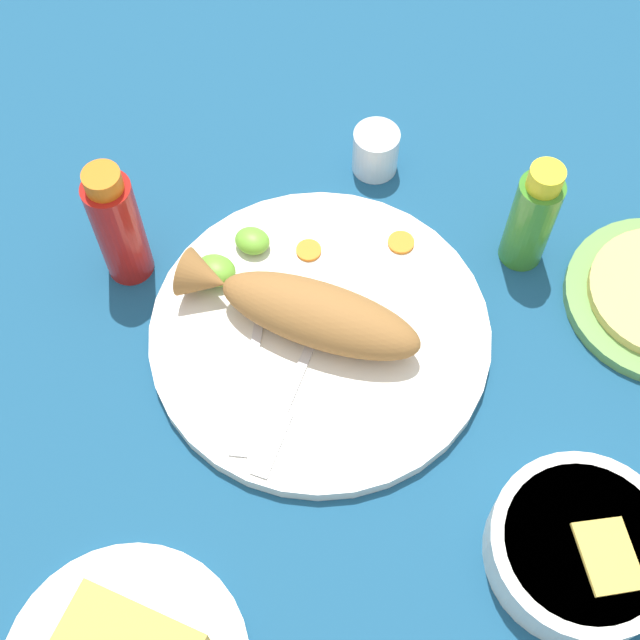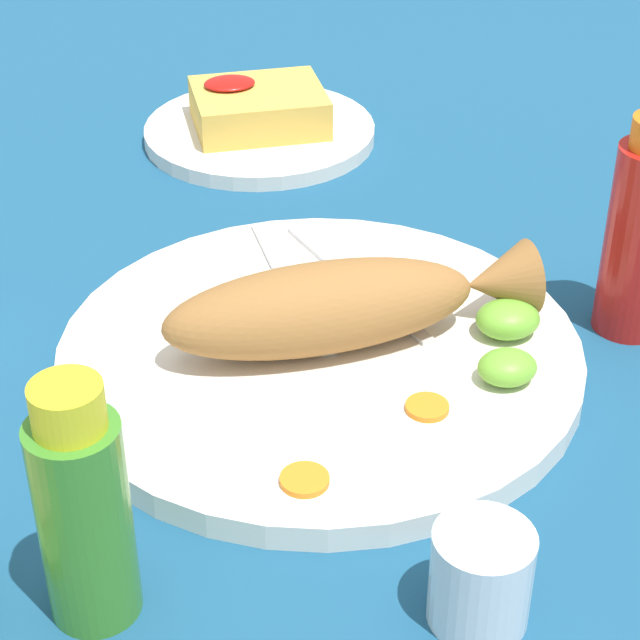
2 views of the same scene
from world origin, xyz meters
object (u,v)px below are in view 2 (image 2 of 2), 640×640
Objects in this scene: main_plate at (320,355)px; salt_cup at (480,582)px; fork_far at (349,272)px; side_plate_fries at (260,133)px; fork_near at (287,275)px; hot_sauce_bottle_green at (83,511)px; fried_fish at (344,304)px.

main_plate is 6.25× the size of salt_cup.
side_plate_fries is at bearing -13.88° from fork_far.
fork_near is 0.05m from fork_far.
salt_cup is (-0.03, 0.24, 0.02)m from main_plate.
hot_sauce_bottle_green is (0.16, 0.28, 0.05)m from fork_near.
hot_sauce_bottle_green reaches higher than side_plate_fries.
fork_near is at bearing -83.73° from salt_cup.
side_plate_fries is (-0.01, -0.37, -0.04)m from fried_fish.
fried_fish is 1.44× the size of fork_far.
fried_fish is 0.37m from side_plate_fries.
salt_cup is at bearing 161.19° from fork_far.
fork_near is 0.28m from side_plate_fries.
fork_far is 0.83× the size of side_plate_fries.
main_plate is 0.24m from salt_cup.
main_plate is 0.09m from fork_near.
fried_fish is at bearing -86.42° from salt_cup.
hot_sauce_bottle_green is at bearing 43.29° from fried_fish.
fork_near is 1.27× the size of hot_sauce_bottle_green.
fork_far is (-0.02, -0.08, -0.03)m from fried_fish.
fried_fish is at bearing -133.90° from hot_sauce_bottle_green.
fork_near and fork_far have the same top height.
main_plate is at bearing 136.98° from fork_far.
salt_cup reaches higher than main_plate.
hot_sauce_bottle_green is at bearing 147.13° from fork_near.
fork_far is at bearing -127.05° from hot_sauce_bottle_green.
fried_fish is at bearing -177.19° from main_plate.
salt_cup is 0.61m from side_plate_fries.
salt_cup reaches higher than fork_near.
side_plate_fries is at bearing -108.62° from hot_sauce_bottle_green.
fork_far is at bearing -91.70° from salt_cup.
hot_sauce_bottle_green is 0.21m from salt_cup.
main_plate is 0.09m from fork_far.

